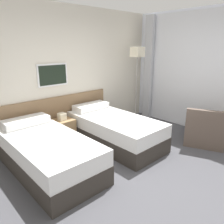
% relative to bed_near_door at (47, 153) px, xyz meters
% --- Properties ---
extents(ground_plane, '(16.00, 16.00, 0.00)m').
position_rel_bed_near_door_xyz_m(ground_plane, '(0.99, -1.24, -0.29)').
color(ground_plane, '#47474C').
extents(wall_headboard, '(10.00, 0.10, 2.70)m').
position_rel_bed_near_door_xyz_m(wall_headboard, '(0.98, 1.05, 1.01)').
color(wall_headboard, beige).
rests_on(wall_headboard, ground_plane).
extents(bed_near_door, '(0.97, 1.99, 0.69)m').
position_rel_bed_near_door_xyz_m(bed_near_door, '(0.00, 0.00, 0.00)').
color(bed_near_door, '#332D28').
rests_on(bed_near_door, ground_plane).
extents(bed_near_window, '(0.97, 1.99, 0.69)m').
position_rel_bed_near_door_xyz_m(bed_near_window, '(1.45, 0.00, 0.00)').
color(bed_near_window, '#332D28').
rests_on(bed_near_window, ground_plane).
extents(nightstand, '(0.41, 0.38, 0.62)m').
position_rel_bed_near_door_xyz_m(nightstand, '(0.72, 0.75, -0.04)').
color(nightstand, '#9E7A51').
rests_on(nightstand, ground_plane).
extents(floor_lamp, '(0.26, 0.26, 1.88)m').
position_rel_bed_near_door_xyz_m(floor_lamp, '(2.77, 0.59, 1.32)').
color(floor_lamp, '#9E9993').
rests_on(floor_lamp, ground_plane).
extents(armchair, '(0.98, 0.96, 0.77)m').
position_rel_bed_near_door_xyz_m(armchair, '(2.81, -1.24, -0.03)').
color(armchair, brown).
rests_on(armchair, ground_plane).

